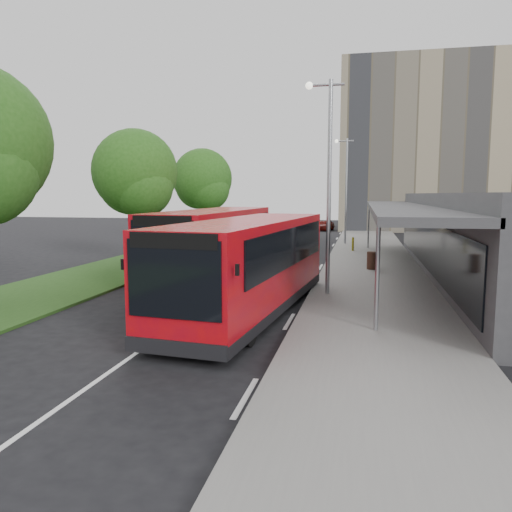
# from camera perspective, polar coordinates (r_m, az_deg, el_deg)

# --- Properties ---
(ground) EXTENTS (120.00, 120.00, 0.00)m
(ground) POSITION_cam_1_polar(r_m,az_deg,el_deg) (18.38, -5.55, -5.38)
(ground) COLOR black
(ground) RESTS_ON ground
(pavement) EXTENTS (5.00, 80.00, 0.15)m
(pavement) POSITION_cam_1_polar(r_m,az_deg,el_deg) (37.31, 12.79, 0.94)
(pavement) COLOR slate
(pavement) RESTS_ON ground
(grass_verge) EXTENTS (5.00, 80.00, 0.10)m
(grass_verge) POSITION_cam_1_polar(r_m,az_deg,el_deg) (39.33, -6.51, 1.34)
(grass_verge) COLOR #1F4014
(grass_verge) RESTS_ON ground
(lane_centre_line) EXTENTS (0.12, 70.00, 0.01)m
(lane_centre_line) POSITION_cam_1_polar(r_m,az_deg,el_deg) (32.80, 2.36, 0.17)
(lane_centre_line) COLOR silver
(lane_centre_line) RESTS_ON ground
(kerb_dashes) EXTENTS (0.12, 56.00, 0.01)m
(kerb_dashes) POSITION_cam_1_polar(r_m,az_deg,el_deg) (36.38, 8.55, 0.78)
(kerb_dashes) COLOR silver
(kerb_dashes) RESTS_ON ground
(office_block) EXTENTS (22.00, 12.00, 18.00)m
(office_block) POSITION_cam_1_polar(r_m,az_deg,el_deg) (59.93, 20.59, 11.47)
(office_block) COLOR tan
(office_block) RESTS_ON ground
(station_building) EXTENTS (7.70, 26.00, 4.00)m
(station_building) POSITION_cam_1_polar(r_m,az_deg,el_deg) (25.75, 24.12, 2.20)
(station_building) COLOR #333335
(station_building) RESTS_ON ground
(tree_mid) EXTENTS (4.70, 4.70, 7.56)m
(tree_mid) POSITION_cam_1_polar(r_m,az_deg,el_deg) (28.98, -13.62, 8.72)
(tree_mid) COLOR #382316
(tree_mid) RESTS_ON ground
(tree_far) EXTENTS (4.69, 4.69, 7.54)m
(tree_far) POSITION_cam_1_polar(r_m,az_deg,el_deg) (40.15, -6.14, 8.35)
(tree_far) COLOR #382316
(tree_far) RESTS_ON ground
(lamp_post_near) EXTENTS (1.44, 0.28, 8.00)m
(lamp_post_near) POSITION_cam_1_polar(r_m,az_deg,el_deg) (19.16, 8.12, 9.29)
(lamp_post_near) COLOR gray
(lamp_post_near) RESTS_ON pavement
(lamp_post_far) EXTENTS (1.44, 0.28, 8.00)m
(lamp_post_far) POSITION_cam_1_polar(r_m,az_deg,el_deg) (39.13, 10.16, 8.09)
(lamp_post_far) COLOR gray
(lamp_post_far) RESTS_ON pavement
(bus_main) EXTENTS (3.89, 11.24, 3.12)m
(bus_main) POSITION_cam_1_polar(r_m,az_deg,el_deg) (16.55, -0.67, -1.10)
(bus_main) COLOR #BB090B
(bus_main) RESTS_ON ground
(bus_second) EXTENTS (3.32, 11.49, 3.22)m
(bus_second) POSITION_cam_1_polar(r_m,az_deg,el_deg) (23.42, -4.83, 1.42)
(bus_second) COLOR #BB090B
(bus_second) RESTS_ON ground
(litter_bin) EXTENTS (0.60, 0.60, 0.89)m
(litter_bin) POSITION_cam_1_polar(r_m,az_deg,el_deg) (26.10, 13.09, -0.50)
(litter_bin) COLOR #3C2318
(litter_bin) RESTS_ON pavement
(bollard) EXTENTS (0.18, 0.18, 0.91)m
(bollard) POSITION_cam_1_polar(r_m,az_deg,el_deg) (34.37, 11.01, 1.36)
(bollard) COLOR #D6C00B
(bollard) RESTS_ON pavement
(car_near) EXTENTS (2.14, 3.67, 1.17)m
(car_near) POSITION_cam_1_polar(r_m,az_deg,el_deg) (54.93, 7.88, 3.51)
(car_near) COLOR #560F0C
(car_near) RESTS_ON ground
(car_far) EXTENTS (2.49, 4.21, 1.31)m
(car_far) POSITION_cam_1_polar(r_m,az_deg,el_deg) (60.93, 5.49, 3.95)
(car_far) COLOR navy
(car_far) RESTS_ON ground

